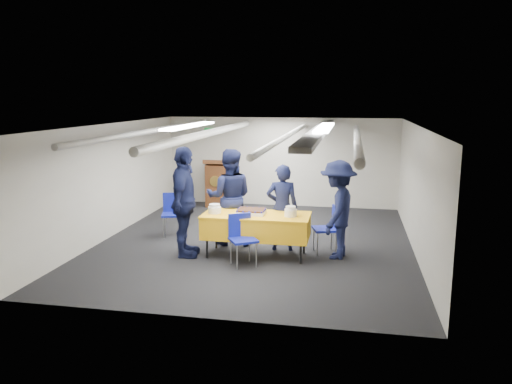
% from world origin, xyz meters
% --- Properties ---
extents(ground, '(7.00, 7.00, 0.00)m').
position_xyz_m(ground, '(0.00, 0.00, 0.00)').
color(ground, black).
rests_on(ground, ground).
extents(room_shell, '(6.00, 7.00, 2.30)m').
position_xyz_m(room_shell, '(0.09, 0.41, 1.81)').
color(room_shell, beige).
rests_on(room_shell, ground).
extents(serving_table, '(1.90, 0.85, 0.77)m').
position_xyz_m(serving_table, '(0.17, -0.83, 0.56)').
color(serving_table, black).
rests_on(serving_table, ground).
extents(sheet_cake, '(0.51, 0.40, 0.09)m').
position_xyz_m(sheet_cake, '(0.08, -0.81, 0.81)').
color(sheet_cake, white).
rests_on(sheet_cake, serving_table).
extents(plate_stack_left, '(0.23, 0.23, 0.16)m').
position_xyz_m(plate_stack_left, '(-0.58, -0.88, 0.85)').
color(plate_stack_left, white).
rests_on(plate_stack_left, serving_table).
extents(plate_stack_right, '(0.22, 0.22, 0.18)m').
position_xyz_m(plate_stack_right, '(0.79, -0.88, 0.85)').
color(plate_stack_right, white).
rests_on(plate_stack_right, serving_table).
extents(podium, '(0.62, 0.53, 1.25)m').
position_xyz_m(podium, '(-1.60, 3.05, 0.61)').
color(podium, brown).
rests_on(podium, ground).
extents(chair_near, '(0.58, 0.58, 0.87)m').
position_xyz_m(chair_near, '(0.01, -1.32, 0.53)').
color(chair_near, gray).
rests_on(chair_near, ground).
extents(chair_right, '(0.52, 0.52, 0.87)m').
position_xyz_m(chair_right, '(1.46, -0.40, 0.53)').
color(chair_right, gray).
rests_on(chair_right, ground).
extents(chair_left, '(0.52, 0.52, 0.87)m').
position_xyz_m(chair_left, '(-1.79, 0.22, 0.53)').
color(chair_left, gray).
rests_on(chair_left, ground).
extents(sailor_a, '(0.64, 0.47, 1.62)m').
position_xyz_m(sailor_a, '(0.57, -0.37, 0.81)').
color(sailor_a, black).
rests_on(sailor_a, ground).
extents(sailor_b, '(1.00, 0.84, 1.86)m').
position_xyz_m(sailor_b, '(-0.48, -0.18, 0.93)').
color(sailor_b, black).
rests_on(sailor_b, ground).
extents(sailor_c, '(0.65, 1.22, 1.98)m').
position_xyz_m(sailor_c, '(-1.08, -1.07, 0.99)').
color(sailor_c, black).
rests_on(sailor_c, ground).
extents(sailor_d, '(0.84, 1.23, 1.75)m').
position_xyz_m(sailor_d, '(1.59, -0.64, 0.87)').
color(sailor_d, black).
rests_on(sailor_d, ground).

